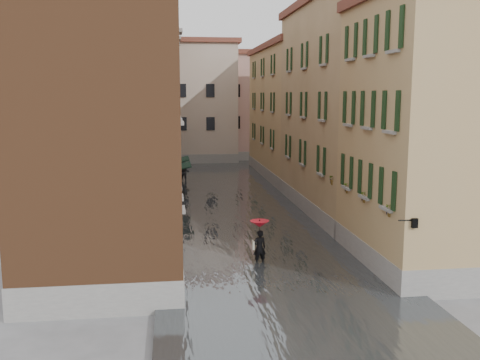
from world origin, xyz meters
TOP-DOWN VIEW (x-y plane):
  - ground at (0.00, 0.00)m, footprint 120.00×120.00m
  - floodwater at (0.00, 13.00)m, footprint 10.00×60.00m
  - building_left_near at (-7.00, -2.00)m, footprint 6.00×8.00m
  - building_left_mid at (-7.00, 9.00)m, footprint 6.00×14.00m
  - building_left_far at (-7.00, 24.00)m, footprint 6.00×16.00m
  - building_right_near at (7.00, -2.00)m, footprint 6.00×8.00m
  - building_right_mid at (7.00, 9.00)m, footprint 6.00×14.00m
  - building_right_far at (7.00, 24.00)m, footprint 6.00×16.00m
  - building_end_cream at (-3.00, 38.00)m, footprint 12.00×9.00m
  - building_end_pink at (6.00, 40.00)m, footprint 10.00×9.00m
  - awning_near at (-3.49, 14.13)m, footprint 1.09×2.93m
  - awning_far at (-3.49, 17.84)m, footprint 1.09×2.86m
  - wall_lantern at (4.33, -6.00)m, footprint 0.71×0.22m
  - window_planters at (4.12, -0.81)m, footprint 0.59×8.26m
  - pedestrian_main at (-0.49, -1.09)m, footprint 0.88×0.88m
  - pedestrian_far at (-3.19, 21.99)m, footprint 1.06×0.91m

SIDE VIEW (x-z plane):
  - ground at x=0.00m, z-range 0.00..0.00m
  - floodwater at x=0.00m, z-range 0.00..0.20m
  - pedestrian_far at x=-3.19m, z-range 0.00..1.89m
  - pedestrian_main at x=-0.49m, z-range 0.19..2.25m
  - awning_far at x=-3.49m, z-range 1.06..3.86m
  - awning_near at x=-3.49m, z-range 1.06..3.86m
  - wall_lantern at x=4.33m, z-range 2.83..3.18m
  - window_planters at x=4.12m, z-range 3.09..3.93m
  - building_right_near at x=7.00m, z-range 0.00..11.50m
  - building_right_far at x=7.00m, z-range 0.00..11.50m
  - building_end_pink at x=6.00m, z-range 0.00..12.00m
  - building_left_mid at x=-7.00m, z-range 0.00..12.50m
  - building_left_near at x=-7.00m, z-range 0.00..13.00m
  - building_right_mid at x=7.00m, z-range 0.00..13.00m
  - building_end_cream at x=-3.00m, z-range 0.00..13.00m
  - building_left_far at x=-7.00m, z-range 0.00..14.00m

